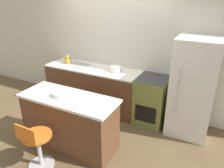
% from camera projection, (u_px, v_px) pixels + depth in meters
% --- Properties ---
extents(ground_plane, '(14.00, 14.00, 0.00)m').
position_uv_depth(ground_plane, '(98.00, 116.00, 4.56)').
color(ground_plane, brown).
extents(wall_back, '(8.00, 0.06, 2.60)m').
position_uv_depth(wall_back, '(113.00, 48.00, 4.62)').
color(wall_back, beige).
rests_on(wall_back, ground_plane).
extents(back_counter, '(2.07, 0.66, 0.92)m').
position_uv_depth(back_counter, '(93.00, 87.00, 4.80)').
color(back_counter, brown).
rests_on(back_counter, ground_plane).
extents(kitchen_island, '(1.57, 0.63, 0.91)m').
position_uv_depth(kitchen_island, '(70.00, 122.00, 3.54)').
color(kitchen_island, brown).
rests_on(kitchen_island, ground_plane).
extents(oven_range, '(0.57, 0.67, 0.92)m').
position_uv_depth(oven_range, '(151.00, 100.00, 4.24)').
color(oven_range, olive).
rests_on(oven_range, ground_plane).
extents(refrigerator, '(0.71, 0.72, 1.74)m').
position_uv_depth(refrigerator, '(193.00, 88.00, 3.75)').
color(refrigerator, silver).
rests_on(refrigerator, ground_plane).
extents(stool_chair, '(0.42, 0.42, 0.79)m').
position_uv_depth(stool_chair, '(37.00, 145.00, 3.11)').
color(stool_chair, '#B7B7BC').
rests_on(stool_chair, ground_plane).
extents(kettle, '(0.16, 0.16, 0.18)m').
position_uv_depth(kettle, '(68.00, 60.00, 4.88)').
color(kettle, '#B29333').
rests_on(kettle, back_counter).
extents(mixing_bowl, '(0.21, 0.21, 0.10)m').
position_uv_depth(mixing_bowl, '(116.00, 69.00, 4.38)').
color(mixing_bowl, white).
rests_on(mixing_bowl, back_counter).
extents(fruit_bowl, '(0.28, 0.28, 0.06)m').
position_uv_depth(fruit_bowl, '(61.00, 94.00, 3.40)').
color(fruit_bowl, white).
rests_on(fruit_bowl, kitchen_island).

